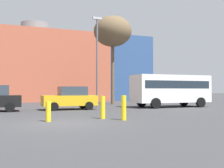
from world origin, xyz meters
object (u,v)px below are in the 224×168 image
Objects in this scene: parked_car_2 at (70,98)px; bare_tree_0 at (113,32)px; white_bus at (171,88)px; bollard_yellow_1 at (124,108)px; street_lamp at (97,56)px; bollard_yellow_2 at (103,107)px; bollard_yellow_0 at (48,111)px.

bare_tree_0 is at bearing -134.06° from parked_car_2.
bollard_yellow_1 is at bearing 44.83° from white_bus.
bare_tree_0 is at bearing 49.95° from street_lamp.
bollard_yellow_1 is (-8.00, -7.95, -1.02)m from white_bus.
street_lamp is at bearing -138.47° from parked_car_2.
street_lamp is (3.01, 2.67, 3.63)m from parked_car_2.
bollard_yellow_2 is (-8.71, -6.95, -1.04)m from white_bus.
street_lamp reaches higher than parked_car_2.
bare_tree_0 reaches higher than bollard_yellow_1.
bollard_yellow_2 is 10.99m from street_lamp.
street_lamp is at bearing -130.05° from bare_tree_0.
parked_car_2 reaches higher than bollard_yellow_2.
bollard_yellow_0 is 12.29m from street_lamp.
street_lamp is (2.28, 10.83, 3.89)m from bollard_yellow_1.
bollard_yellow_0 is (-11.48, -7.21, -1.15)m from white_bus.
street_lamp is (5.76, 10.08, 4.02)m from bollard_yellow_0.
bollard_yellow_1 is at bearing -54.62° from bollard_yellow_2.
bollard_yellow_1 is at bearing -109.84° from bare_tree_0.
bollard_yellow_2 is at bearing 5.32° from bollard_yellow_0.
parked_car_2 is 0.58× the size of white_bus.
parked_car_2 is 10.73m from bare_tree_0.
white_bus reaches higher than bollard_yellow_0.
white_bus is 7.27× the size of bollard_yellow_0.
bare_tree_0 is 16.02m from bollard_yellow_2.
bare_tree_0 is (5.86, 6.06, 6.65)m from parked_car_2.
parked_car_2 is 3.32× the size of bollard_yellow_1.
bare_tree_0 is 7.94× the size of bollard_yellow_2.
parked_car_2 is at bearing 69.69° from bollard_yellow_0.
bollard_yellow_2 is (0.02, -7.15, -0.28)m from parked_car_2.
street_lamp reaches higher than bollard_yellow_0.
bollard_yellow_0 is at bearing -174.68° from bollard_yellow_2.
white_bus is 5.90× the size of bollard_yellow_2.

